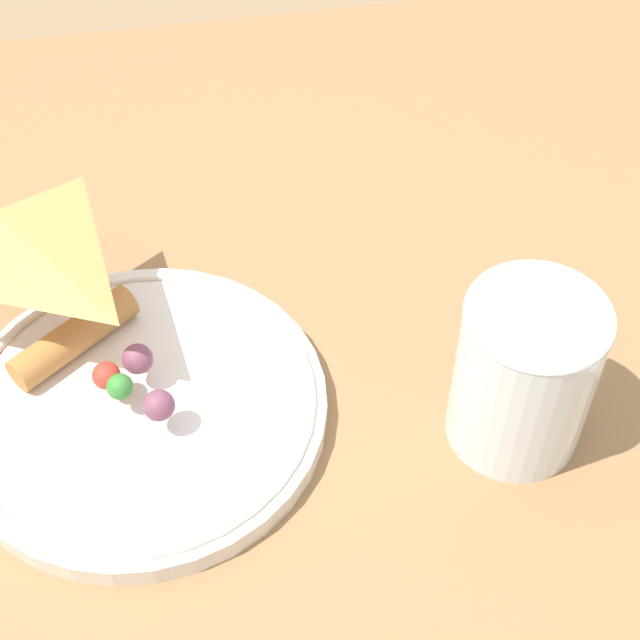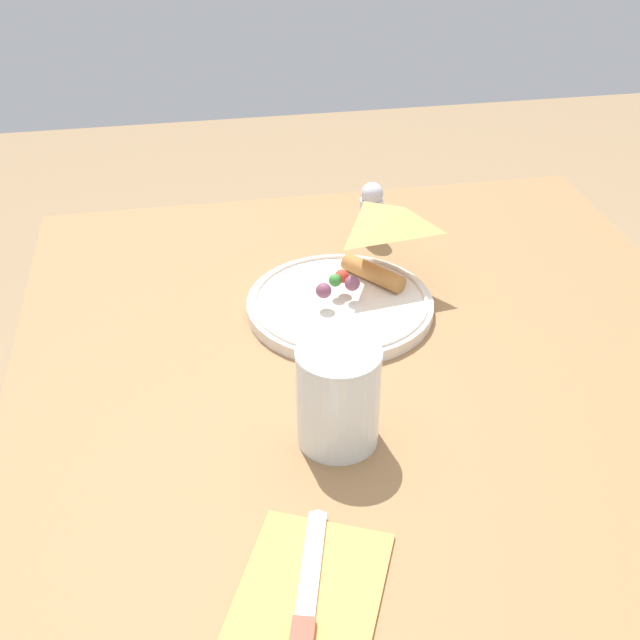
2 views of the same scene
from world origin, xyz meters
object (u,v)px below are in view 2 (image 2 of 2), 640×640
Objects in this scene: plate_pizza at (341,301)px; milk_glass at (338,398)px; napkin_folded at (307,599)px; butter_knife at (306,605)px; dining_table at (389,460)px; salt_shaker at (371,211)px.

milk_glass is at bearing 167.52° from plate_pizza.
plate_pizza reaches higher than napkin_folded.
butter_knife is at bearing 161.74° from milk_glass.
dining_table is 4.29× the size of plate_pizza.
butter_knife is 0.66m from salt_shaker.
butter_knife reaches higher than dining_table.
dining_table is 5.06× the size of napkin_folded.
plate_pizza reaches higher than dining_table.
dining_table is 11.47× the size of salt_shaker.
plate_pizza is at bearing 0.58° from butter_knife.
milk_glass is at bearing -2.50° from butter_knife.
salt_shaker reaches higher than plate_pizza.
salt_shaker is (0.63, -0.20, 0.04)m from butter_knife.
milk_glass is 0.22m from butter_knife.
milk_glass is 0.55× the size of napkin_folded.
salt_shaker reaches higher than napkin_folded.
napkin_folded is (-0.20, 0.07, -0.05)m from milk_glass.
napkin_folded is (-0.26, 0.15, 0.11)m from dining_table.
plate_pizza is at bearing -12.48° from milk_glass.
plate_pizza is at bearing -15.17° from napkin_folded.
dining_table is at bearing 171.10° from salt_shaker.
butter_knife is at bearing 164.82° from plate_pizza.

